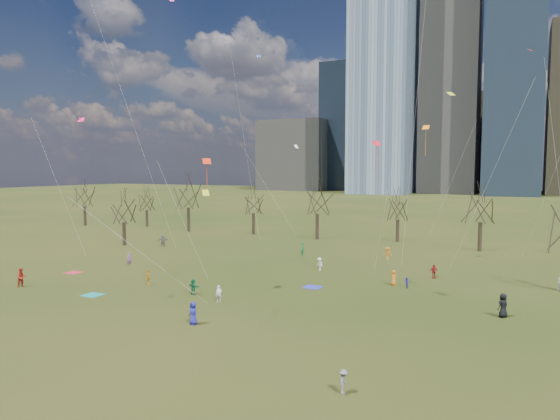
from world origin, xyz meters
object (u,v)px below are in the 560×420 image
at_px(person_0, 193,313).
at_px(blanket_navy, 313,287).
at_px(person_1, 219,294).
at_px(blanket_teal, 93,295).
at_px(person_2, 22,277).
at_px(person_4, 148,277).
at_px(blanket_crimson, 73,273).

bearing_deg(person_0, blanket_navy, 100.85).
bearing_deg(person_1, blanket_teal, 169.40).
bearing_deg(person_1, person_2, 165.22).
bearing_deg(person_4, person_1, -146.73).
distance_m(blanket_navy, person_2, 27.46).
bearing_deg(blanket_navy, person_4, -157.66).
distance_m(blanket_crimson, person_1, 20.77).
relative_size(blanket_teal, person_0, 0.96).
bearing_deg(person_1, blanket_crimson, 146.11).
distance_m(person_0, person_1, 6.12).
xyz_separation_m(blanket_navy, person_1, (-5.11, -8.25, 0.70)).
height_order(blanket_navy, person_4, person_4).
height_order(blanket_navy, person_1, person_1).
distance_m(person_1, person_4, 9.72).
bearing_deg(blanket_navy, person_2, -154.52).
height_order(blanket_crimson, person_0, person_0).
distance_m(blanket_navy, person_4, 15.77).
distance_m(person_2, person_4, 11.75).
height_order(person_1, person_4, person_4).
xyz_separation_m(blanket_navy, person_0, (-3.49, -14.15, 0.82)).
xyz_separation_m(blanket_navy, person_4, (-14.57, -5.99, 0.73)).
bearing_deg(blanket_teal, blanket_navy, 34.20).
distance_m(blanket_teal, person_2, 8.43).
distance_m(blanket_navy, person_1, 9.73).
relative_size(blanket_navy, person_1, 1.12).
relative_size(person_0, person_2, 0.92).
bearing_deg(person_0, blanket_crimson, -177.65).
height_order(blanket_teal, blanket_navy, same).
bearing_deg(person_4, blanket_crimson, 41.91).
bearing_deg(person_4, blanket_navy, -110.91).
xyz_separation_m(person_0, person_4, (-11.08, 8.16, -0.09)).
xyz_separation_m(person_0, person_2, (-21.29, 2.34, 0.07)).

